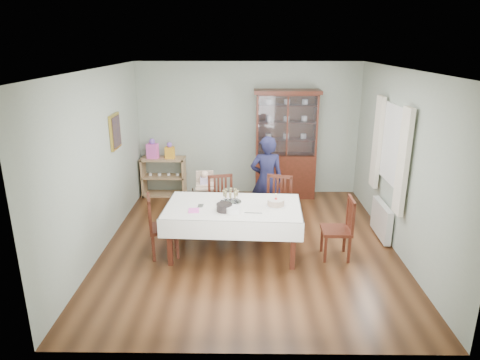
{
  "coord_description": "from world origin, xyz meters",
  "views": [
    {
      "loc": [
        -0.07,
        -6.14,
        3.08
      ],
      "look_at": [
        -0.15,
        0.2,
        1.01
      ],
      "focal_mm": 32.0,
      "sensor_mm": 36.0,
      "label": 1
    }
  ],
  "objects_px": {
    "chair_far_left": "(223,217)",
    "chair_end_left": "(163,237)",
    "high_chair": "(205,202)",
    "birthday_cake": "(276,203)",
    "champagne_tray": "(231,199)",
    "chair_end_right": "(337,240)",
    "woman": "(267,180)",
    "chair_far_right": "(276,218)",
    "gift_bag_orange": "(170,151)",
    "china_cabinet": "(286,143)",
    "sideboard": "(164,176)",
    "gift_bag_pink": "(153,149)",
    "dining_table": "(233,229)"
  },
  "relations": [
    {
      "from": "chair_far_left",
      "to": "chair_end_left",
      "type": "relative_size",
      "value": 1.03
    },
    {
      "from": "china_cabinet",
      "to": "chair_far_left",
      "type": "bearing_deg",
      "value": -122.82
    },
    {
      "from": "china_cabinet",
      "to": "gift_bag_pink",
      "type": "distance_m",
      "value": 2.7
    },
    {
      "from": "chair_end_left",
      "to": "high_chair",
      "type": "xyz_separation_m",
      "value": [
        0.52,
        1.28,
        0.08
      ]
    },
    {
      "from": "china_cabinet",
      "to": "woman",
      "type": "relative_size",
      "value": 1.4
    },
    {
      "from": "chair_end_right",
      "to": "birthday_cake",
      "type": "distance_m",
      "value": 1.06
    },
    {
      "from": "china_cabinet",
      "to": "gift_bag_orange",
      "type": "distance_m",
      "value": 2.35
    },
    {
      "from": "chair_end_right",
      "to": "woman",
      "type": "distance_m",
      "value": 1.72
    },
    {
      "from": "chair_far_left",
      "to": "champagne_tray",
      "type": "height_order",
      "value": "chair_far_left"
    },
    {
      "from": "chair_end_left",
      "to": "gift_bag_orange",
      "type": "xyz_separation_m",
      "value": [
        -0.31,
        2.61,
        0.67
      ]
    },
    {
      "from": "woman",
      "to": "champagne_tray",
      "type": "bearing_deg",
      "value": 57.05
    },
    {
      "from": "chair_end_left",
      "to": "dining_table",
      "type": "bearing_deg",
      "value": -99.9
    },
    {
      "from": "dining_table",
      "to": "china_cabinet",
      "type": "distance_m",
      "value": 2.81
    },
    {
      "from": "china_cabinet",
      "to": "sideboard",
      "type": "relative_size",
      "value": 2.42
    },
    {
      "from": "champagne_tray",
      "to": "china_cabinet",
      "type": "bearing_deg",
      "value": 66.64
    },
    {
      "from": "chair_far_left",
      "to": "chair_end_left",
      "type": "bearing_deg",
      "value": -152.23
    },
    {
      "from": "china_cabinet",
      "to": "birthday_cake",
      "type": "distance_m",
      "value": 2.58
    },
    {
      "from": "dining_table",
      "to": "chair_far_left",
      "type": "xyz_separation_m",
      "value": [
        -0.19,
        0.69,
        -0.1
      ]
    },
    {
      "from": "high_chair",
      "to": "gift_bag_pink",
      "type": "bearing_deg",
      "value": 126.07
    },
    {
      "from": "dining_table",
      "to": "woman",
      "type": "height_order",
      "value": "woman"
    },
    {
      "from": "chair_far_right",
      "to": "high_chair",
      "type": "relative_size",
      "value": 1.05
    },
    {
      "from": "chair_end_right",
      "to": "gift_bag_pink",
      "type": "xyz_separation_m",
      "value": [
        -3.24,
        2.66,
        0.7
      ]
    },
    {
      "from": "china_cabinet",
      "to": "gift_bag_pink",
      "type": "relative_size",
      "value": 5.33
    },
    {
      "from": "dining_table",
      "to": "chair_far_left",
      "type": "relative_size",
      "value": 2.13
    },
    {
      "from": "sideboard",
      "to": "gift_bag_pink",
      "type": "xyz_separation_m",
      "value": [
        -0.19,
        -0.02,
        0.58
      ]
    },
    {
      "from": "chair_end_left",
      "to": "champagne_tray",
      "type": "distance_m",
      "value": 1.16
    },
    {
      "from": "champagne_tray",
      "to": "gift_bag_orange",
      "type": "height_order",
      "value": "gift_bag_orange"
    },
    {
      "from": "chair_end_right",
      "to": "gift_bag_orange",
      "type": "distance_m",
      "value": 3.98
    },
    {
      "from": "chair_far_right",
      "to": "chair_end_left",
      "type": "bearing_deg",
      "value": -141.13
    },
    {
      "from": "china_cabinet",
      "to": "sideboard",
      "type": "distance_m",
      "value": 2.6
    },
    {
      "from": "champagne_tray",
      "to": "high_chair",
      "type": "bearing_deg",
      "value": 114.5
    },
    {
      "from": "woman",
      "to": "gift_bag_orange",
      "type": "height_order",
      "value": "woman"
    },
    {
      "from": "dining_table",
      "to": "china_cabinet",
      "type": "height_order",
      "value": "china_cabinet"
    },
    {
      "from": "dining_table",
      "to": "sideboard",
      "type": "height_order",
      "value": "sideboard"
    },
    {
      "from": "woman",
      "to": "champagne_tray",
      "type": "relative_size",
      "value": 4.78
    },
    {
      "from": "woman",
      "to": "gift_bag_orange",
      "type": "bearing_deg",
      "value": -38.84
    },
    {
      "from": "chair_end_right",
      "to": "birthday_cake",
      "type": "xyz_separation_m",
      "value": [
        -0.91,
        0.12,
        0.54
      ]
    },
    {
      "from": "high_chair",
      "to": "gift_bag_orange",
      "type": "bearing_deg",
      "value": 116.5
    },
    {
      "from": "chair_end_left",
      "to": "birthday_cake",
      "type": "xyz_separation_m",
      "value": [
        1.68,
        0.08,
        0.53
      ]
    },
    {
      "from": "birthday_cake",
      "to": "gift_bag_orange",
      "type": "distance_m",
      "value": 3.22
    },
    {
      "from": "chair_end_right",
      "to": "gift_bag_orange",
      "type": "bearing_deg",
      "value": -131.65
    },
    {
      "from": "chair_far_left",
      "to": "gift_bag_orange",
      "type": "bearing_deg",
      "value": 107.85
    },
    {
      "from": "woman",
      "to": "sideboard",
      "type": "bearing_deg",
      "value": -37.17
    },
    {
      "from": "chair_far_right",
      "to": "woman",
      "type": "bearing_deg",
      "value": 121.17
    },
    {
      "from": "chair_end_right",
      "to": "birthday_cake",
      "type": "bearing_deg",
      "value": -96.83
    },
    {
      "from": "chair_far_right",
      "to": "gift_bag_orange",
      "type": "bearing_deg",
      "value": 153.65
    },
    {
      "from": "dining_table",
      "to": "gift_bag_pink",
      "type": "height_order",
      "value": "gift_bag_pink"
    },
    {
      "from": "gift_bag_pink",
      "to": "chair_far_right",
      "type": "bearing_deg",
      "value": -38.23
    },
    {
      "from": "chair_far_left",
      "to": "chair_end_right",
      "type": "bearing_deg",
      "value": -39.66
    },
    {
      "from": "birthday_cake",
      "to": "chair_far_left",
      "type": "bearing_deg",
      "value": 139.93
    }
  ]
}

